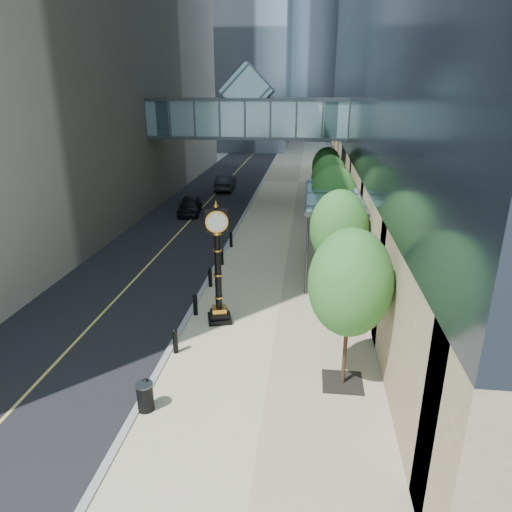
{
  "coord_description": "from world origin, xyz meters",
  "views": [
    {
      "loc": [
        2.17,
        -10.66,
        9.61
      ],
      "look_at": [
        0.1,
        6.98,
        3.16
      ],
      "focal_mm": 32.0,
      "sensor_mm": 36.0,
      "label": 1
    }
  ],
  "objects_px": {
    "street_clock": "(218,273)",
    "pedestrian": "(348,253)",
    "trash_bin": "(145,397)",
    "car_far": "(225,182)",
    "car_near": "(190,205)"
  },
  "relations": [
    {
      "from": "car_near",
      "to": "car_far",
      "type": "relative_size",
      "value": 0.91
    },
    {
      "from": "trash_bin",
      "to": "car_far",
      "type": "xyz_separation_m",
      "value": [
        -3.65,
        34.23,
        0.28
      ]
    },
    {
      "from": "street_clock",
      "to": "trash_bin",
      "type": "height_order",
      "value": "street_clock"
    },
    {
      "from": "pedestrian",
      "to": "car_near",
      "type": "height_order",
      "value": "pedestrian"
    },
    {
      "from": "trash_bin",
      "to": "street_clock",
      "type": "bearing_deg",
      "value": 79.1
    },
    {
      "from": "pedestrian",
      "to": "car_near",
      "type": "distance_m",
      "value": 16.39
    },
    {
      "from": "pedestrian",
      "to": "car_near",
      "type": "relative_size",
      "value": 0.44
    },
    {
      "from": "pedestrian",
      "to": "car_far",
      "type": "height_order",
      "value": "pedestrian"
    },
    {
      "from": "trash_bin",
      "to": "car_near",
      "type": "height_order",
      "value": "car_near"
    },
    {
      "from": "street_clock",
      "to": "pedestrian",
      "type": "height_order",
      "value": "street_clock"
    },
    {
      "from": "trash_bin",
      "to": "pedestrian",
      "type": "bearing_deg",
      "value": 61.28
    },
    {
      "from": "car_far",
      "to": "pedestrian",
      "type": "bearing_deg",
      "value": 115.33
    },
    {
      "from": "car_near",
      "to": "car_far",
      "type": "bearing_deg",
      "value": 76.35
    },
    {
      "from": "trash_bin",
      "to": "pedestrian",
      "type": "relative_size",
      "value": 0.48
    },
    {
      "from": "street_clock",
      "to": "car_far",
      "type": "relative_size",
      "value": 1.13
    }
  ]
}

